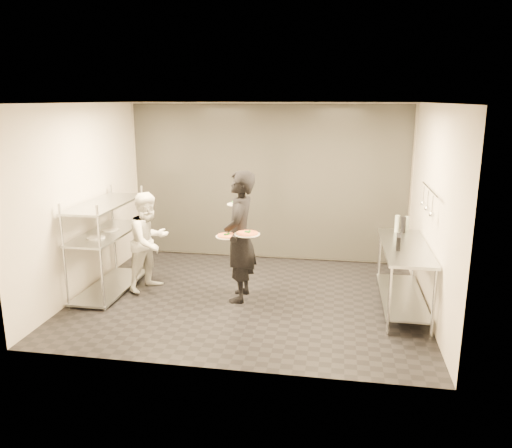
% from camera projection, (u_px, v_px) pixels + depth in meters
% --- Properties ---
extents(room_shell, '(5.00, 4.00, 2.80)m').
position_uv_depth(room_shell, '(261.00, 191.00, 8.13)').
color(room_shell, black).
rests_on(room_shell, ground).
extents(pass_rack, '(0.60, 1.60, 1.50)m').
position_uv_depth(pass_rack, '(108.00, 242.00, 7.50)').
color(pass_rack, '#BBBEC2').
rests_on(pass_rack, ground).
extents(prep_counter, '(0.60, 1.80, 0.92)m').
position_uv_depth(prep_counter, '(404.00, 266.00, 6.84)').
color(prep_counter, '#BBBEC2').
rests_on(prep_counter, ground).
extents(utensil_rail, '(0.07, 1.20, 0.31)m').
position_uv_depth(utensil_rail, '(428.00, 201.00, 6.58)').
color(utensil_rail, '#BBBEC2').
rests_on(utensil_rail, room_shell).
extents(waiter, '(0.47, 0.70, 1.89)m').
position_uv_depth(waiter, '(240.00, 237.00, 7.11)').
color(waiter, black).
rests_on(waiter, ground).
extents(chef, '(0.83, 0.91, 1.51)m').
position_uv_depth(chef, '(149.00, 241.00, 7.55)').
color(chef, silver).
rests_on(chef, ground).
extents(pizza_plate_near, '(0.32, 0.32, 0.05)m').
position_uv_depth(pizza_plate_near, '(227.00, 236.00, 6.92)').
color(pizza_plate_near, silver).
rests_on(pizza_plate_near, waiter).
extents(pizza_plate_far, '(0.36, 0.36, 0.05)m').
position_uv_depth(pizza_plate_far, '(247.00, 233.00, 6.86)').
color(pizza_plate_far, silver).
rests_on(pizza_plate_far, waiter).
extents(salad_plate, '(0.27, 0.27, 0.07)m').
position_uv_depth(salad_plate, '(236.00, 203.00, 7.36)').
color(salad_plate, silver).
rests_on(salad_plate, waiter).
extents(pos_monitor, '(0.08, 0.26, 0.18)m').
position_uv_depth(pos_monitor, '(398.00, 242.00, 6.61)').
color(pos_monitor, black).
rests_on(pos_monitor, prep_counter).
extents(bottle_green, '(0.07, 0.07, 0.25)m').
position_uv_depth(bottle_green, '(397.00, 224.00, 7.43)').
color(bottle_green, gray).
rests_on(bottle_green, prep_counter).
extents(bottle_clear, '(0.07, 0.07, 0.22)m').
position_uv_depth(bottle_clear, '(407.00, 224.00, 7.49)').
color(bottle_clear, gray).
rests_on(bottle_clear, prep_counter).
extents(bottle_dark, '(0.07, 0.07, 0.24)m').
position_uv_depth(bottle_dark, '(403.00, 225.00, 7.38)').
color(bottle_dark, black).
rests_on(bottle_dark, prep_counter).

